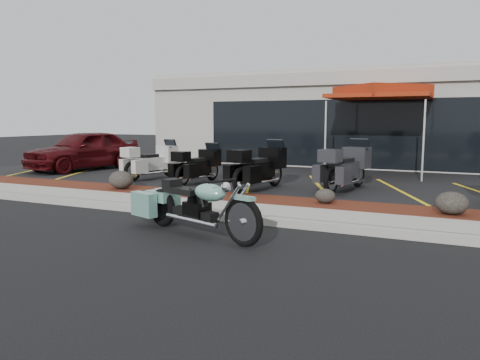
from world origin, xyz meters
The scene contains 17 objects.
ground centered at (0.00, 0.00, 0.00)m, with size 90.00×90.00×0.00m, color black.
curb centered at (0.00, 0.90, 0.07)m, with size 24.00×0.25×0.15m, color gray.
sidewalk centered at (0.00, 1.60, 0.07)m, with size 24.00×1.20×0.15m, color gray.
mulch_bed centered at (0.00, 2.80, 0.08)m, with size 24.00×1.20×0.16m, color #3E1E0E.
upper_lot centered at (0.00, 8.20, 0.07)m, with size 26.00×9.60×0.15m, color black.
dealership_building centered at (0.00, 14.47, 2.01)m, with size 18.00×8.16×4.00m.
boulder_left centered at (-4.72, 2.67, 0.41)m, with size 0.70×0.58×0.50m, color black.
boulder_mid centered at (0.90, 2.81, 0.32)m, with size 0.46×0.39×0.33m, color black.
boulder_right centered at (3.51, 2.63, 0.39)m, with size 0.64×0.54×0.46m, color black.
hero_cruiser centered at (0.49, -0.79, 0.54)m, with size 3.05×0.77×1.08m, color #67A190, non-canonical shape.
touring_white centered at (-5.03, 5.59, 0.77)m, with size 2.15×0.82×1.25m, color silver, non-canonical shape.
touring_black_front centered at (-3.31, 5.30, 0.74)m, with size 2.04×0.78×1.19m, color black, non-canonical shape.
touring_black_mid centered at (-1.11, 4.97, 0.82)m, with size 2.30×0.88×1.34m, color black, non-canonical shape.
touring_grey centered at (1.08, 5.80, 0.83)m, with size 2.35×0.90×1.37m, color #2B2B2F, non-canonical shape.
parked_car centered at (-9.25, 6.14, 0.90)m, with size 1.77×4.40×1.50m, color #3E080C.
traffic_cone centered at (-0.45, 8.17, 0.38)m, with size 0.32×0.32×0.46m, color #D95007.
popup_canopy centered at (1.12, 9.34, 2.91)m, with size 4.26×4.26×3.03m.
Camera 1 is at (3.49, -7.46, 2.04)m, focal length 35.00 mm.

